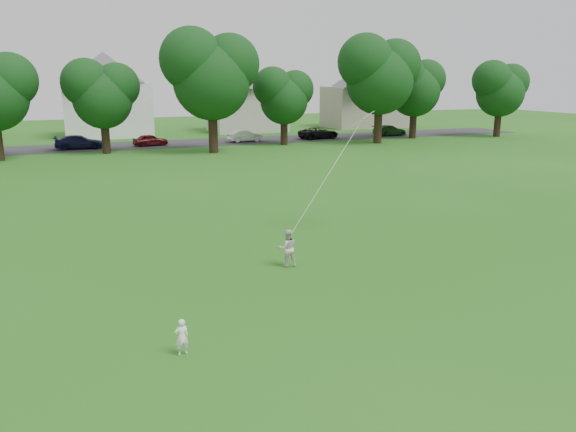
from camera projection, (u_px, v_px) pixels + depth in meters
name	position (u px, v px, depth m)	size (l,w,h in m)	color
ground	(258.00, 321.00, 15.11)	(160.00, 160.00, 0.00)	#1E5814
street	(117.00, 146.00, 53.04)	(90.00, 7.00, 0.01)	#2D2D30
toddler	(182.00, 337.00, 13.17)	(0.33, 0.22, 0.91)	white
older_boy	(287.00, 248.00, 19.32)	(0.64, 0.50, 1.32)	silver
kite	(328.00, 174.00, 20.93)	(2.72, 2.09, 6.57)	white
tree_row	(145.00, 78.00, 46.86)	(80.43, 9.83, 10.68)	black
parked_cars	(124.00, 141.00, 52.19)	(63.60, 2.47, 1.24)	black
house_row	(97.00, 88.00, 60.51)	(78.08, 14.20, 10.57)	silver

